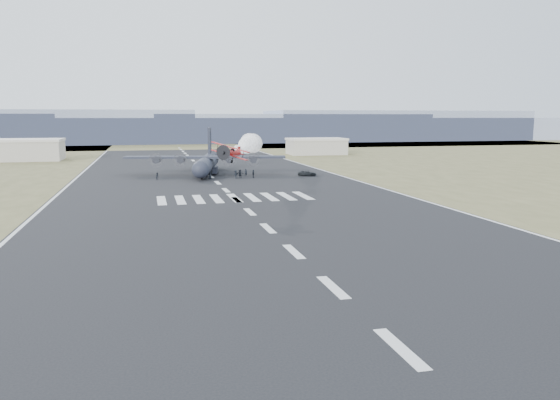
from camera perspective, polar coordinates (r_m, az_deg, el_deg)
name	(u,v)px	position (r m, az deg, el deg)	size (l,w,h in m)	color
ground	(333,287)	(44.33, 5.55, -9.05)	(500.00, 500.00, 0.00)	black
scrub_far	(176,145)	(270.51, -10.81, 5.66)	(500.00, 80.00, 0.00)	brown
runway_markings	(226,190)	(101.70, -5.67, 1.02)	(60.00, 260.00, 0.01)	silver
ridge_seg_c	(42,127)	(304.14, -23.58, 7.02)	(150.00, 50.00, 17.00)	gray
ridge_seg_d	(173,130)	(300.22, -11.16, 7.18)	(150.00, 50.00, 13.00)	gray
ridge_seg_e	(290,128)	(310.13, 1.02, 7.57)	(150.00, 50.00, 15.00)	gray
ridge_seg_f	(396,125)	(332.69, 12.01, 7.63)	(150.00, 50.00, 17.00)	gray
ridge_seg_g	(492,128)	(365.60, 21.29, 6.99)	(150.00, 50.00, 13.00)	gray
hangar_left	(21,150)	(188.92, -25.41, 4.78)	(24.50, 14.50, 6.70)	#A29D90
hangar_right	(316,146)	(199.38, 3.82, 5.64)	(20.50, 12.50, 5.90)	#A29D90
aerobatic_biplane	(231,152)	(77.33, -5.14, 4.98)	(5.67, 5.42, 2.88)	red
smoke_trail	(249,144)	(97.57, -3.30, 5.85)	(8.88, 23.58, 3.65)	white
transport_aircraft	(206,162)	(130.76, -7.71, 3.91)	(37.31, 30.55, 10.81)	black
support_vehicle	(307,173)	(126.17, 2.86, 2.81)	(2.02, 4.39, 1.22)	black
crew_a	(197,173)	(125.09, -8.64, 2.81)	(0.66, 0.54, 1.82)	black
crew_b	(206,172)	(127.83, -7.73, 2.96)	(0.89, 0.55, 1.84)	black
crew_c	(236,174)	(121.54, -4.66, 2.70)	(1.14, 0.53, 1.76)	black
crew_d	(253,174)	(122.33, -2.80, 2.76)	(1.05, 0.54, 1.79)	black
crew_e	(210,175)	(120.98, -7.32, 2.62)	(0.85, 0.52, 1.73)	black
crew_f	(240,174)	(121.92, -4.20, 2.75)	(1.76, 0.57, 1.89)	black
crew_g	(246,172)	(126.07, -3.59, 2.90)	(0.60, 0.50, 1.66)	black
crew_h	(157,176)	(120.81, -12.69, 2.44)	(0.78, 0.48, 1.61)	black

